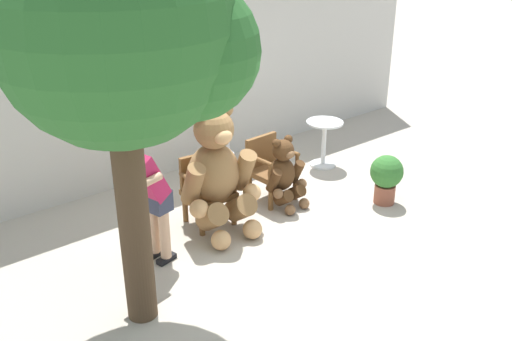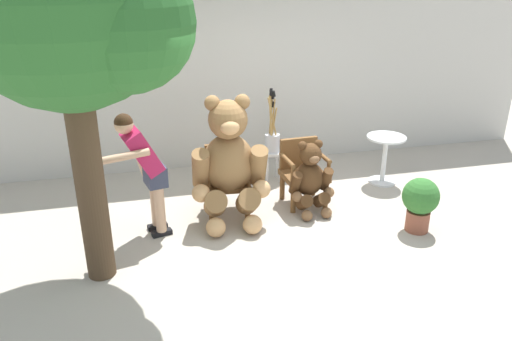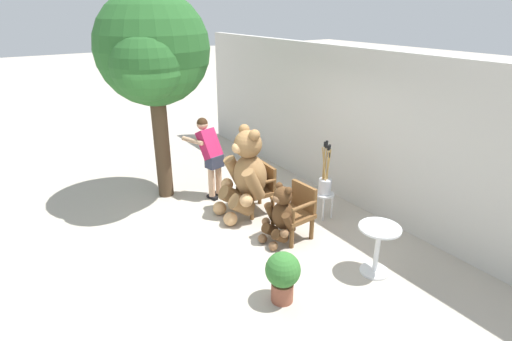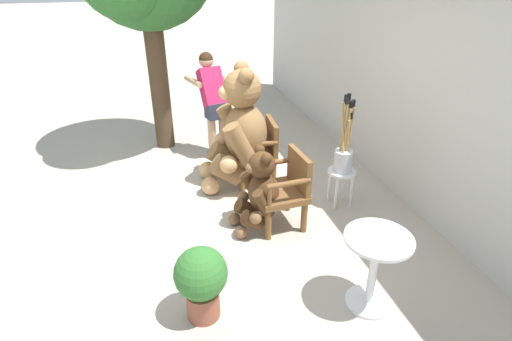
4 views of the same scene
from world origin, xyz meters
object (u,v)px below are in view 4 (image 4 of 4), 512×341
Objects in this scene: wooden_chair_left at (259,150)px; person_visitor at (213,97)px; wooden_chair_right at (284,188)px; brush_bucket at (344,154)px; white_stool at (341,178)px; teddy_bear_small at (259,191)px; teddy_bear_large at (239,129)px; potted_plant at (201,279)px; round_side_table at (374,264)px.

person_visitor reaches higher than wooden_chair_left.
wooden_chair_right is 0.56× the size of person_visitor.
person_visitor is 2.23m from brush_bucket.
teddy_bear_small is at bearing -79.00° from white_stool.
teddy_bear_large reaches higher than potted_plant.
brush_bucket is at bearing 33.55° from person_visitor.
teddy_bear_large is at bearing 178.58° from teddy_bear_small.
potted_plant is (1.32, -1.89, 0.04)m from white_stool.
white_stool is at bearing 101.00° from teddy_bear_small.
teddy_bear_small reaches higher than wooden_chair_right.
person_visitor is 2.28m from white_stool.
potted_plant is at bearing -55.04° from brush_bucket.
teddy_bear_small is (1.04, -0.29, 0.01)m from wooden_chair_left.
white_stool is (1.85, 1.22, -0.55)m from person_visitor.
wooden_chair_right is at bearing 0.00° from wooden_chair_left.
teddy_bear_small reaches higher than potted_plant.
potted_plant is at bearing -44.39° from wooden_chair_right.
teddy_bear_small is 1.37m from potted_plant.
potted_plant reaches higher than white_stool.
person_visitor is (-1.01, -0.16, 0.13)m from teddy_bear_large.
wooden_chair_left is 1.08m from teddy_bear_small.
round_side_table is at bearing 79.84° from potted_plant.
person_visitor is (-2.05, -0.42, 0.45)m from wooden_chair_right.
teddy_bear_large reaches higher than brush_bucket.
potted_plant is (1.11, -0.80, -0.08)m from teddy_bear_small.
person_visitor is at bearing -176.36° from teddy_bear_small.
teddy_bear_small reaches higher than wooden_chair_left.
person_visitor is at bearing -157.43° from wooden_chair_left.
white_stool is (0.84, 1.07, -0.43)m from teddy_bear_large.
brush_bucket is at bearing 51.93° from teddy_bear_large.
teddy_bear_large is 1.36m from brush_bucket.
person_visitor is at bearing -171.16° from teddy_bear_large.
teddy_bear_large is at bearing -166.21° from round_side_table.
white_stool is 0.49× the size of brush_bucket.
teddy_bear_small is at bearing 3.64° from person_visitor.
person_visitor is at bearing -167.65° from round_side_table.
potted_plant is at bearing -11.89° from person_visitor.
wooden_chair_left is 1.03m from wooden_chair_right.
person_visitor reaches higher than round_side_table.
round_side_table reaches higher than white_stool.
wooden_chair_right is at bearing -166.66° from round_side_table.
white_stool is 0.32m from brush_bucket.
person_visitor is 1.62× the size of brush_bucket.
brush_bucket is 1.38× the size of potted_plant.
teddy_bear_small is 1.02× the size of brush_bucket.
wooden_chair_right is (1.03, 0.00, 0.00)m from wooden_chair_left.
teddy_bear_small is (0.01, -0.29, 0.01)m from wooden_chair_right.
white_stool is 0.68× the size of potted_plant.
person_visitor reaches higher than brush_bucket.
white_stool is 2.31m from potted_plant.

